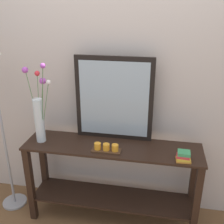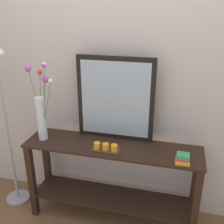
{
  "view_description": "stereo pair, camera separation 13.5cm",
  "coord_description": "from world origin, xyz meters",
  "views": [
    {
      "loc": [
        0.37,
        -2.0,
        1.93
      ],
      "look_at": [
        0.0,
        0.0,
        1.1
      ],
      "focal_mm": 43.04,
      "sensor_mm": 36.0,
      "label": 1
    },
    {
      "loc": [
        0.5,
        -1.97,
        1.93
      ],
      "look_at": [
        0.0,
        0.0,
        1.1
      ],
      "focal_mm": 43.04,
      "sensor_mm": 36.0,
      "label": 2
    }
  ],
  "objects": [
    {
      "name": "mirror_leaning",
      "position": [
        -0.01,
        0.16,
        1.15
      ],
      "size": [
        0.68,
        0.03,
        0.75
      ],
      "color": "black",
      "rests_on": "console_table"
    },
    {
      "name": "tall_vase_left",
      "position": [
        -0.64,
        -0.02,
        1.04
      ],
      "size": [
        0.26,
        0.21,
        0.72
      ],
      "color": "silver",
      "rests_on": "console_table"
    },
    {
      "name": "book_stack",
      "position": [
        0.59,
        -0.13,
        0.82
      ],
      "size": [
        0.12,
        0.1,
        0.08
      ],
      "color": "orange",
      "rests_on": "console_table"
    },
    {
      "name": "console_table",
      "position": [
        0.0,
        0.0,
        0.48
      ],
      "size": [
        1.54,
        0.38,
        0.78
      ],
      "color": "black",
      "rests_on": "ground"
    },
    {
      "name": "wall_back",
      "position": [
        0.0,
        0.31,
        1.35
      ],
      "size": [
        6.4,
        0.08,
        2.7
      ],
      "primitive_type": "cube",
      "color": "beige",
      "rests_on": "ground"
    },
    {
      "name": "ground_plane",
      "position": [
        0.0,
        0.0,
        -0.01
      ],
      "size": [
        7.0,
        6.0,
        0.02
      ],
      "primitive_type": "cube",
      "color": "brown"
    },
    {
      "name": "candle_tray",
      "position": [
        -0.03,
        -0.09,
        0.81
      ],
      "size": [
        0.24,
        0.09,
        0.07
      ],
      "color": "#472D1C",
      "rests_on": "console_table"
    }
  ]
}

